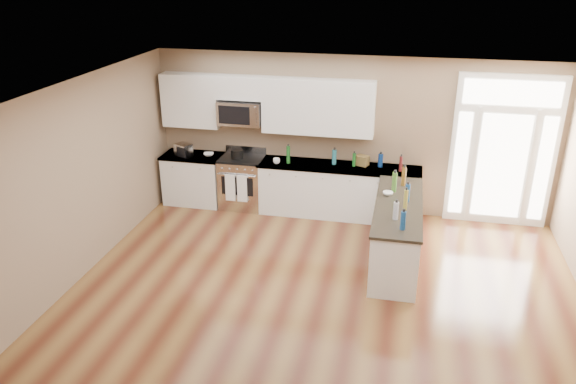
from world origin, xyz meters
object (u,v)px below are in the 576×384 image
at_px(stockpot, 237,154).
at_px(toaster_oven, 184,150).
at_px(peninsula_cabinet, 396,234).
at_px(kitchen_range, 242,182).

bearing_deg(stockpot, toaster_oven, -175.04).
bearing_deg(stockpot, peninsula_cabinet, -25.90).
xyz_separation_m(kitchen_range, toaster_oven, (-1.06, -0.11, 0.58)).
bearing_deg(toaster_oven, kitchen_range, 30.63).
bearing_deg(toaster_oven, stockpot, 29.46).
relative_size(kitchen_range, stockpot, 4.79).
height_order(peninsula_cabinet, stockpot, stockpot).
xyz_separation_m(peninsula_cabinet, kitchen_range, (-2.85, 1.45, 0.04)).
xyz_separation_m(peninsula_cabinet, toaster_oven, (-3.91, 1.33, 0.62)).
bearing_deg(stockpot, kitchen_range, 21.18).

